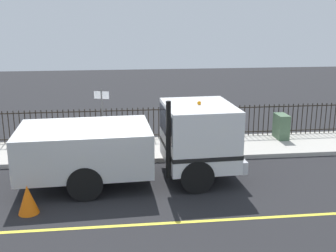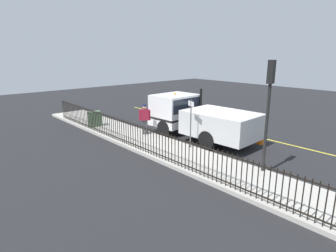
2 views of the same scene
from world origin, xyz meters
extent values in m
plane|color=#232326|center=(0.00, 0.00, 0.00)|extent=(54.20, 54.20, 0.00)
cube|color=#B7B2A8|center=(3.15, 0.00, 0.08)|extent=(2.53, 24.64, 0.15)
cube|color=yellow|center=(-2.35, 0.00, 0.00)|extent=(0.12, 22.17, 0.01)
cube|color=white|center=(0.48, -2.86, 1.38)|extent=(2.55, 2.11, 1.81)
cube|color=black|center=(0.48, -2.86, 1.78)|extent=(2.36, 2.14, 0.79)
cube|color=silver|center=(0.33, 0.52, 1.11)|extent=(2.63, 3.86, 1.26)
cube|color=silver|center=(0.53, -3.94, 0.63)|extent=(2.35, 0.30, 0.36)
cube|color=black|center=(0.48, -2.86, 0.99)|extent=(2.58, 2.13, 0.12)
cylinder|color=black|center=(1.58, -2.51, 0.48)|extent=(0.34, 0.97, 0.96)
cylinder|color=black|center=(-0.64, -2.61, 0.48)|extent=(0.34, 0.97, 0.96)
cylinder|color=black|center=(1.44, 0.56, 0.48)|extent=(0.34, 0.97, 0.96)
cylinder|color=black|center=(-0.78, 0.47, 0.48)|extent=(0.34, 0.97, 0.96)
sphere|color=orange|center=(0.48, -2.86, 2.34)|extent=(0.12, 0.12, 0.12)
cylinder|color=black|center=(-0.65, -1.81, 1.56)|extent=(0.14, 0.14, 2.17)
cube|color=maroon|center=(2.44, -3.24, 1.30)|extent=(0.53, 0.48, 0.62)
sphere|color=tan|center=(2.44, -3.24, 1.73)|extent=(0.23, 0.23, 0.23)
sphere|color=#14193F|center=(2.44, -3.24, 1.81)|extent=(0.22, 0.22, 0.22)
cylinder|color=#3F3F47|center=(2.51, -3.29, 0.57)|extent=(0.12, 0.12, 0.84)
cylinder|color=#3F3F47|center=(2.37, -3.18, 0.57)|extent=(0.12, 0.12, 0.84)
cylinder|color=maroon|center=(2.66, -3.40, 1.27)|extent=(0.09, 0.09, 0.59)
cylinder|color=maroon|center=(2.22, -3.07, 1.27)|extent=(0.09, 0.09, 0.59)
cylinder|color=black|center=(4.25, -9.26, 0.79)|extent=(0.04, 0.04, 1.26)
cylinder|color=black|center=(4.25, -9.06, 0.79)|extent=(0.04, 0.04, 1.26)
cylinder|color=black|center=(4.25, -8.86, 0.79)|extent=(0.04, 0.04, 1.26)
cylinder|color=black|center=(4.25, -8.66, 0.79)|extent=(0.04, 0.04, 1.26)
cylinder|color=black|center=(4.25, -8.46, 0.79)|extent=(0.04, 0.04, 1.26)
cylinder|color=black|center=(4.25, -8.26, 0.79)|extent=(0.04, 0.04, 1.26)
cylinder|color=black|center=(4.25, -8.05, 0.79)|extent=(0.04, 0.04, 1.26)
cylinder|color=black|center=(4.25, -7.85, 0.79)|extent=(0.04, 0.04, 1.26)
cylinder|color=black|center=(4.25, -7.65, 0.79)|extent=(0.04, 0.04, 1.26)
cylinder|color=black|center=(4.25, -7.45, 0.79)|extent=(0.04, 0.04, 1.26)
cylinder|color=black|center=(4.25, -7.25, 0.79)|extent=(0.04, 0.04, 1.26)
cylinder|color=black|center=(4.25, -7.05, 0.79)|extent=(0.04, 0.04, 1.26)
cylinder|color=black|center=(4.25, -6.85, 0.79)|extent=(0.04, 0.04, 1.26)
cylinder|color=black|center=(4.25, -6.65, 0.79)|extent=(0.04, 0.04, 1.26)
cylinder|color=black|center=(4.25, -6.44, 0.79)|extent=(0.04, 0.04, 1.26)
cylinder|color=black|center=(4.25, -6.24, 0.79)|extent=(0.04, 0.04, 1.26)
cylinder|color=black|center=(4.25, -6.04, 0.79)|extent=(0.04, 0.04, 1.26)
cylinder|color=black|center=(4.25, -5.84, 0.79)|extent=(0.04, 0.04, 1.26)
cylinder|color=black|center=(4.25, -5.64, 0.79)|extent=(0.04, 0.04, 1.26)
cylinder|color=black|center=(4.25, -5.44, 0.79)|extent=(0.04, 0.04, 1.26)
cylinder|color=black|center=(4.25, -5.24, 0.79)|extent=(0.04, 0.04, 1.26)
cylinder|color=black|center=(4.25, -5.03, 0.79)|extent=(0.04, 0.04, 1.26)
cylinder|color=black|center=(4.25, -4.83, 0.79)|extent=(0.04, 0.04, 1.26)
cylinder|color=black|center=(4.25, -4.63, 0.79)|extent=(0.04, 0.04, 1.26)
cylinder|color=black|center=(4.25, -4.43, 0.79)|extent=(0.04, 0.04, 1.26)
cylinder|color=black|center=(4.25, -4.23, 0.79)|extent=(0.04, 0.04, 1.26)
cylinder|color=black|center=(4.25, -4.03, 0.79)|extent=(0.04, 0.04, 1.26)
cylinder|color=black|center=(4.25, -3.83, 0.79)|extent=(0.04, 0.04, 1.26)
cylinder|color=black|center=(4.25, -3.62, 0.79)|extent=(0.04, 0.04, 1.26)
cylinder|color=black|center=(4.25, -3.42, 0.79)|extent=(0.04, 0.04, 1.26)
cylinder|color=black|center=(4.25, -3.22, 0.79)|extent=(0.04, 0.04, 1.26)
cylinder|color=black|center=(4.25, -3.02, 0.79)|extent=(0.04, 0.04, 1.26)
cylinder|color=black|center=(4.25, -2.82, 0.79)|extent=(0.04, 0.04, 1.26)
cylinder|color=black|center=(4.25, -2.62, 0.79)|extent=(0.04, 0.04, 1.26)
cylinder|color=black|center=(4.25, -2.42, 0.79)|extent=(0.04, 0.04, 1.26)
cylinder|color=black|center=(4.25, -2.22, 0.79)|extent=(0.04, 0.04, 1.26)
cylinder|color=black|center=(4.25, -2.01, 0.79)|extent=(0.04, 0.04, 1.26)
cylinder|color=black|center=(4.25, -1.81, 0.79)|extent=(0.04, 0.04, 1.26)
cylinder|color=black|center=(4.25, -1.61, 0.79)|extent=(0.04, 0.04, 1.26)
cylinder|color=black|center=(4.25, -1.41, 0.79)|extent=(0.04, 0.04, 1.26)
cylinder|color=black|center=(4.25, -1.21, 0.79)|extent=(0.04, 0.04, 1.26)
cylinder|color=black|center=(4.25, -1.01, 0.79)|extent=(0.04, 0.04, 1.26)
cylinder|color=black|center=(4.25, -0.81, 0.79)|extent=(0.04, 0.04, 1.26)
cylinder|color=black|center=(4.25, -0.60, 0.79)|extent=(0.04, 0.04, 1.26)
cylinder|color=black|center=(4.25, -0.40, 0.79)|extent=(0.04, 0.04, 1.26)
cylinder|color=black|center=(4.25, -0.20, 0.79)|extent=(0.04, 0.04, 1.26)
cylinder|color=black|center=(4.25, 0.00, 0.79)|extent=(0.04, 0.04, 1.26)
cylinder|color=black|center=(4.25, 0.20, 0.79)|extent=(0.04, 0.04, 1.26)
cylinder|color=black|center=(4.25, 0.40, 0.79)|extent=(0.04, 0.04, 1.26)
cylinder|color=black|center=(4.25, 0.60, 0.79)|extent=(0.04, 0.04, 1.26)
cylinder|color=black|center=(4.25, 0.81, 0.79)|extent=(0.04, 0.04, 1.26)
cylinder|color=black|center=(4.25, 1.01, 0.79)|extent=(0.04, 0.04, 1.26)
cylinder|color=black|center=(4.25, 1.21, 0.79)|extent=(0.04, 0.04, 1.26)
cylinder|color=black|center=(4.25, 1.41, 0.79)|extent=(0.04, 0.04, 1.26)
cylinder|color=black|center=(4.25, 1.61, 0.79)|extent=(0.04, 0.04, 1.26)
cylinder|color=black|center=(4.25, 1.81, 0.79)|extent=(0.04, 0.04, 1.26)
cylinder|color=black|center=(4.25, 2.01, 0.79)|extent=(0.04, 0.04, 1.26)
cylinder|color=black|center=(4.25, 2.22, 0.79)|extent=(0.04, 0.04, 1.26)
cylinder|color=black|center=(4.25, 2.42, 0.79)|extent=(0.04, 0.04, 1.26)
cylinder|color=black|center=(4.25, 2.62, 0.79)|extent=(0.04, 0.04, 1.26)
cylinder|color=black|center=(4.25, 2.82, 0.79)|extent=(0.04, 0.04, 1.26)
cylinder|color=black|center=(4.25, 3.02, 0.79)|extent=(0.04, 0.04, 1.26)
cylinder|color=black|center=(4.25, 3.22, 0.79)|extent=(0.04, 0.04, 1.26)
cylinder|color=black|center=(4.25, 3.42, 0.79)|extent=(0.04, 0.04, 1.26)
cylinder|color=black|center=(4.25, 3.62, 0.79)|extent=(0.04, 0.04, 1.26)
cylinder|color=black|center=(4.25, 3.83, 0.79)|extent=(0.04, 0.04, 1.26)
cube|color=black|center=(4.25, 0.00, 1.32)|extent=(0.04, 20.94, 0.04)
cube|color=black|center=(4.25, 0.00, 0.31)|extent=(0.04, 20.94, 0.04)
cube|color=#4C6B4C|center=(3.72, -6.78, 0.64)|extent=(0.79, 0.42, 0.96)
cone|color=orange|center=(-1.42, 1.84, 0.37)|extent=(0.52, 0.52, 0.75)
cylinder|color=#4C4C4C|center=(2.13, 0.06, 1.34)|extent=(0.06, 0.06, 2.37)
cube|color=white|center=(2.13, 0.06, 2.33)|extent=(0.17, 0.49, 0.24)
camera|label=1|loc=(-11.33, -0.53, 4.84)|focal=44.40mm
camera|label=2|loc=(11.83, 9.29, 4.71)|focal=30.31mm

